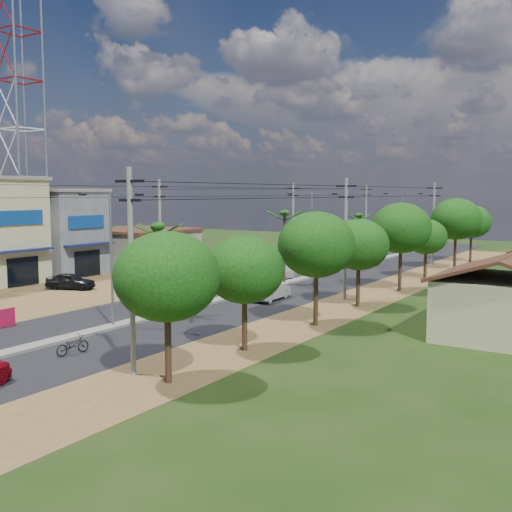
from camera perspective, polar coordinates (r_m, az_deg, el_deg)
The scene contains 36 objects.
ground at distance 36.34m, azimuth -13.44°, elevation -6.70°, with size 160.00×160.00×0.00m, color black.
road at distance 47.73m, azimuth -0.31°, elevation -3.48°, with size 12.00×110.00×0.04m, color black.
median at distance 50.22m, azimuth 1.56°, elevation -2.92°, with size 1.00×90.00×0.18m, color #605E56.
dirt_lot_west at distance 52.64m, azimuth -18.47°, elevation -2.90°, with size 18.00×46.00×0.04m, color #4F3D1B.
dirt_shoulder_east at distance 43.74m, azimuth 9.09°, elevation -4.44°, with size 5.00×90.00×0.03m, color #4F3D1B.
shophouse_grey at distance 61.36m, azimuth -18.32°, elevation 2.23°, with size 9.00×6.40×8.30m.
low_shed at distance 67.55m, azimuth -11.13°, elevation 0.88°, with size 10.40×10.40×3.95m.
telecom_tower at distance 66.19m, azimuth -21.60°, elevation 15.37°, with size 3.80×3.80×43.00m.
house_east_near at distance 35.33m, azimuth 23.11°, elevation -3.43°, with size 7.60×7.50×4.60m.
tree_east_a at distance 24.78m, azimuth -8.48°, elevation -1.96°, with size 4.40×4.40×6.37m.
tree_east_b at distance 29.67m, azimuth -1.10°, elevation -1.31°, with size 4.00×4.00×5.83m.
tree_east_c at distance 35.40m, azimuth 5.77°, elevation 1.07°, with size 4.60×4.60×6.83m.
tree_east_d at distance 41.89m, azimuth 9.76°, elevation 1.06°, with size 4.20×4.20×6.13m.
tree_east_e at distance 49.22m, azimuth 13.65°, elevation 2.58°, with size 4.80×4.80×7.14m.
tree_east_f at distance 57.01m, azimuth 15.89°, elevation 1.76°, with size 3.80×3.80×5.52m.
tree_east_g at distance 64.47m, azimuth 18.52°, elevation 3.36°, with size 5.00×5.00×7.38m.
tree_east_h at distance 72.34m, azimuth 19.85°, elevation 3.09°, with size 4.40×4.40×6.52m.
palm_median_near at distance 38.40m, azimuth -9.33°, elevation 2.42°, with size 2.00×2.00×6.15m.
palm_median_mid at distance 51.37m, azimuth 2.74°, elevation 3.79°, with size 2.00×2.00×6.55m.
palm_median_far at distance 65.72m, azimuth 9.76°, elevation 3.64°, with size 2.00×2.00×5.85m.
streetlight_near at distance 35.60m, azimuth -13.62°, elevation 0.83°, with size 5.10×0.18×8.00m.
streetlight_mid at distance 55.80m, azimuth 5.31°, elevation 2.80°, with size 5.10×0.18×8.00m.
streetlight_far at distance 78.80m, azimuth 13.76°, elevation 3.60°, with size 5.10×0.18×8.00m.
utility_pole_w_b at distance 49.06m, azimuth -9.12°, elevation 2.28°, with size 1.60×0.24×9.00m.
utility_pole_w_c at distance 67.03m, azimuth 3.56°, elevation 3.33°, with size 1.60×0.24×9.00m.
utility_pole_w_d at distance 85.95m, azimuth 10.43°, elevation 3.84°, with size 1.60×0.24×9.00m.
utility_pole_e_a at distance 26.10m, azimuth -11.79°, elevation -1.03°, with size 1.60×0.24×9.00m.
utility_pole_e_b at distance 44.45m, azimuth 8.53°, elevation 1.91°, with size 1.60×0.24×9.00m.
utility_pole_e_c at distance 65.10m, azimuth 16.54°, elevation 3.02°, with size 1.60×0.24×9.00m.
car_silver_mid at distance 44.15m, azimuth 1.37°, elevation -3.39°, with size 1.44×4.12×1.36m, color #A5A8AD.
car_white_far at distance 54.43m, azimuth 2.17°, elevation -1.60°, with size 1.90×4.67×1.35m, color silver.
car_parked_dark at distance 51.35m, azimuth -17.24°, elevation -2.33°, with size 1.61×3.99×1.36m, color black.
moto_rider_east at distance 30.89m, azimuth -17.08°, elevation -8.18°, with size 0.61×1.76×0.93m, color black.
moto_rider_west_a at distance 47.06m, azimuth -2.57°, elevation -3.08°, with size 0.60×1.72×0.91m, color black.
moto_rider_west_b at distance 64.36m, azimuth 4.06°, elevation -0.61°, with size 0.44×1.57×0.94m, color black.
roadside_sign at distance 38.39m, azimuth -22.81°, elevation -5.48°, with size 0.09×1.35×1.12m.
Camera 1 is at (25.72, -24.42, 7.91)m, focal length 42.00 mm.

